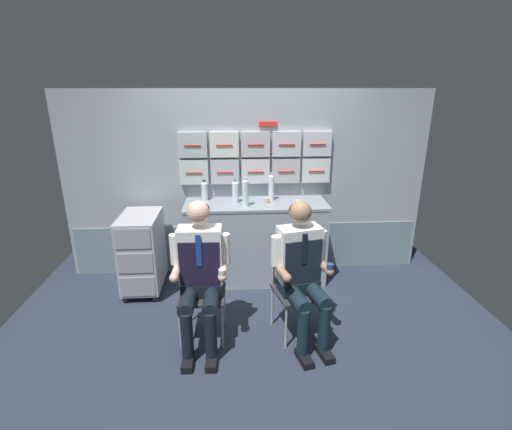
% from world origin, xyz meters
% --- Properties ---
extents(ground, '(4.80, 4.80, 0.04)m').
position_xyz_m(ground, '(0.00, 0.00, -0.02)').
color(ground, '#272D3E').
extents(galley_bulkhead, '(4.20, 0.14, 2.15)m').
position_xyz_m(galley_bulkhead, '(0.01, 1.37, 1.07)').
color(galley_bulkhead, '#99A1AA').
rests_on(galley_bulkhead, ground).
extents(galley_counter, '(1.59, 0.53, 0.94)m').
position_xyz_m(galley_counter, '(0.09, 1.09, 0.47)').
color(galley_counter, '#939EA7').
rests_on(galley_counter, ground).
extents(service_trolley, '(0.40, 0.65, 0.87)m').
position_xyz_m(service_trolley, '(-1.17, 0.93, 0.47)').
color(service_trolley, black).
rests_on(service_trolley, ground).
extents(folding_chair_left, '(0.41, 0.41, 0.83)m').
position_xyz_m(folding_chair_left, '(-0.46, 0.14, 0.51)').
color(folding_chair_left, '#A8AAAF').
rests_on(folding_chair_left, ground).
extents(crew_member_left, '(0.51, 0.63, 1.28)m').
position_xyz_m(crew_member_left, '(-0.46, -0.02, 0.71)').
color(crew_member_left, black).
rests_on(crew_member_left, ground).
extents(folding_chair_right, '(0.48, 0.48, 0.83)m').
position_xyz_m(folding_chair_right, '(0.37, 0.13, 0.51)').
color(folding_chair_right, '#A8AAAF').
rests_on(folding_chair_right, ground).
extents(crew_member_right, '(0.52, 0.67, 1.27)m').
position_xyz_m(crew_member_right, '(0.41, -0.03, 0.70)').
color(crew_member_right, black).
rests_on(crew_member_right, ground).
extents(water_bottle_blue_cap, '(0.06, 0.06, 0.32)m').
position_xyz_m(water_bottle_blue_cap, '(0.26, 1.19, 1.09)').
color(water_bottle_blue_cap, silver).
rests_on(water_bottle_blue_cap, galley_counter).
extents(water_bottle_short, '(0.07, 0.07, 0.32)m').
position_xyz_m(water_bottle_short, '(-0.04, 0.99, 1.09)').
color(water_bottle_short, silver).
rests_on(water_bottle_short, galley_counter).
extents(water_bottle_tall, '(0.07, 0.07, 0.24)m').
position_xyz_m(water_bottle_tall, '(-0.49, 1.24, 1.05)').
color(water_bottle_tall, silver).
rests_on(water_bottle_tall, galley_counter).
extents(water_bottle_clear, '(0.07, 0.07, 0.26)m').
position_xyz_m(water_bottle_clear, '(-0.14, 1.13, 1.06)').
color(water_bottle_clear, silver).
rests_on(water_bottle_clear, galley_counter).
extents(espresso_cup_small, '(0.06, 0.06, 0.06)m').
position_xyz_m(espresso_cup_small, '(0.21, 1.09, 0.97)').
color(espresso_cup_small, tan).
rests_on(espresso_cup_small, galley_counter).
extents(paper_cup_blue, '(0.07, 0.07, 0.07)m').
position_xyz_m(paper_cup_blue, '(0.52, 0.93, 0.98)').
color(paper_cup_blue, '#CDAD84').
rests_on(paper_cup_blue, galley_counter).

